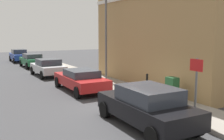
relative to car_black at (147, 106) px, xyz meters
name	(u,v)px	position (x,y,z in m)	size (l,w,h in m)	color
ground	(124,109)	(0.44, 2.21, -0.77)	(80.00, 80.00, 0.00)	#38383A
sidewalk	(103,82)	(2.52, 8.21, -0.69)	(2.23, 30.00, 0.15)	gray
corner_building	(181,21)	(6.98, 5.64, 3.37)	(6.78, 10.85, 8.27)	#9E7A4C
car_black	(147,106)	(0.00, 0.00, 0.00)	(2.03, 4.27, 1.47)	black
car_red	(81,79)	(0.23, 6.60, -0.09)	(1.96, 4.45, 1.26)	maroon
car_silver	(48,67)	(0.10, 12.89, -0.06)	(2.00, 3.94, 1.35)	#B7B7BC
car_green	(32,60)	(0.23, 18.90, -0.05)	(1.85, 3.93, 1.35)	#195933
car_blue	(19,55)	(0.06, 24.80, -0.02)	(1.84, 4.27, 1.47)	navy
utility_cabinet	(172,90)	(2.82, 1.78, -0.08)	(0.46, 0.61, 1.15)	#1E4C28
bollard_near_cabinet	(147,82)	(2.92, 3.83, -0.06)	(0.14, 0.14, 1.04)	black
street_sign	(196,80)	(1.66, -0.71, 0.90)	(0.08, 0.60, 2.30)	#59595B
lamppost	(106,34)	(2.78, 8.23, 2.54)	(0.20, 0.44, 5.72)	#59595B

